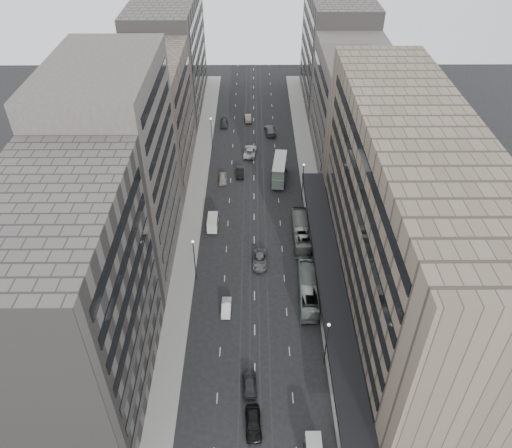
{
  "coord_description": "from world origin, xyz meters",
  "views": [
    {
      "loc": [
        -0.08,
        -48.05,
        58.67
      ],
      "look_at": [
        0.31,
        19.31,
        5.84
      ],
      "focal_mm": 35.0,
      "sensor_mm": 36.0,
      "label": 1
    }
  ],
  "objects_px": {
    "panel_van": "(213,222)",
    "sedan_0": "(253,423)",
    "bus_near": "(308,290)",
    "sedan_2": "(260,260)",
    "bus_far": "(301,232)",
    "double_decker": "(279,170)",
    "sedan_1": "(226,307)"
  },
  "relations": [
    {
      "from": "double_decker",
      "to": "sedan_1",
      "type": "xyz_separation_m",
      "value": [
        -9.79,
        -37.17,
        -1.97
      ]
    },
    {
      "from": "sedan_2",
      "to": "sedan_1",
      "type": "bearing_deg",
      "value": -114.63
    },
    {
      "from": "double_decker",
      "to": "bus_near",
      "type": "bearing_deg",
      "value": -78.04
    },
    {
      "from": "sedan_2",
      "to": "bus_far",
      "type": "bearing_deg",
      "value": 42.09
    },
    {
      "from": "panel_van",
      "to": "sedan_1",
      "type": "distance_m",
      "value": 20.87
    },
    {
      "from": "bus_near",
      "to": "sedan_1",
      "type": "xyz_separation_m",
      "value": [
        -12.89,
        -2.8,
        -0.99
      ]
    },
    {
      "from": "sedan_1",
      "to": "sedan_2",
      "type": "xyz_separation_m",
      "value": [
        5.31,
        10.88,
        0.07
      ]
    },
    {
      "from": "panel_van",
      "to": "sedan_2",
      "type": "distance_m",
      "value": 13.03
    },
    {
      "from": "double_decker",
      "to": "sedan_1",
      "type": "height_order",
      "value": "double_decker"
    },
    {
      "from": "double_decker",
      "to": "panel_van",
      "type": "distance_m",
      "value": 21.21
    },
    {
      "from": "bus_near",
      "to": "sedan_0",
      "type": "xyz_separation_m",
      "value": [
        -8.73,
        -22.15,
        -0.83
      ]
    },
    {
      "from": "sedan_1",
      "to": "bus_far",
      "type": "bearing_deg",
      "value": 54.36
    },
    {
      "from": "bus_near",
      "to": "sedan_0",
      "type": "relative_size",
      "value": 2.41
    },
    {
      "from": "sedan_0",
      "to": "sedan_2",
      "type": "xyz_separation_m",
      "value": [
        1.15,
        30.24,
        -0.09
      ]
    },
    {
      "from": "panel_van",
      "to": "sedan_2",
      "type": "height_order",
      "value": "panel_van"
    },
    {
      "from": "bus_far",
      "to": "double_decker",
      "type": "xyz_separation_m",
      "value": [
        -3.1,
        19.76,
        0.98
      ]
    },
    {
      "from": "bus_far",
      "to": "sedan_2",
      "type": "bearing_deg",
      "value": 40.66
    },
    {
      "from": "sedan_2",
      "to": "sedan_0",
      "type": "bearing_deg",
      "value": -90.82
    },
    {
      "from": "bus_near",
      "to": "sedan_2",
      "type": "relative_size",
      "value": 2.21
    },
    {
      "from": "bus_near",
      "to": "sedan_2",
      "type": "height_order",
      "value": "bus_near"
    },
    {
      "from": "bus_far",
      "to": "panel_van",
      "type": "distance_m",
      "value": 16.57
    },
    {
      "from": "bus_near",
      "to": "sedan_2",
      "type": "distance_m",
      "value": 11.12
    },
    {
      "from": "bus_near",
      "to": "sedan_0",
      "type": "bearing_deg",
      "value": 70.58
    },
    {
      "from": "sedan_1",
      "to": "sedan_0",
      "type": "bearing_deg",
      "value": -77.01
    },
    {
      "from": "panel_van",
      "to": "sedan_0",
      "type": "relative_size",
      "value": 0.82
    },
    {
      "from": "bus_far",
      "to": "panel_van",
      "type": "relative_size",
      "value": 2.93
    },
    {
      "from": "bus_near",
      "to": "panel_van",
      "type": "relative_size",
      "value": 2.93
    },
    {
      "from": "bus_near",
      "to": "bus_far",
      "type": "distance_m",
      "value": 14.61
    },
    {
      "from": "bus_far",
      "to": "double_decker",
      "type": "height_order",
      "value": "double_decker"
    },
    {
      "from": "bus_near",
      "to": "sedan_2",
      "type": "xyz_separation_m",
      "value": [
        -7.58,
        8.09,
        -0.92
      ]
    },
    {
      "from": "panel_van",
      "to": "sedan_0",
      "type": "bearing_deg",
      "value": -78.66
    },
    {
      "from": "bus_far",
      "to": "sedan_1",
      "type": "distance_m",
      "value": 21.68
    }
  ]
}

